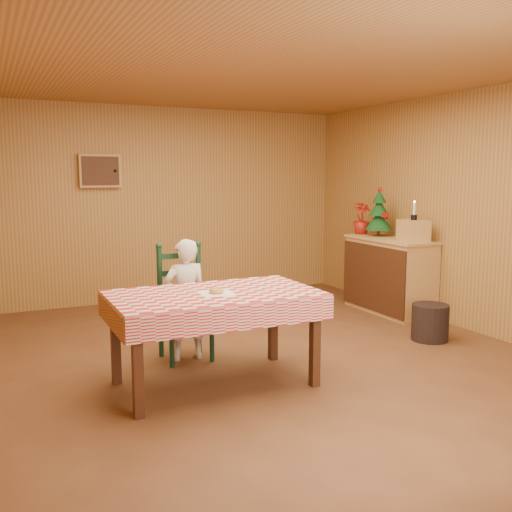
{
  "coord_description": "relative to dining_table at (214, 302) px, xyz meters",
  "views": [
    {
      "loc": [
        -2.26,
        -4.54,
        1.7
      ],
      "look_at": [
        0.0,
        0.2,
        0.95
      ],
      "focal_mm": 40.0,
      "sensor_mm": 36.0,
      "label": 1
    }
  ],
  "objects": [
    {
      "name": "ladder_chair",
      "position": [
        -0.0,
        0.79,
        -0.18
      ],
      "size": [
        0.44,
        0.4,
        1.08
      ],
      "color": "black",
      "rests_on": "ground"
    },
    {
      "name": "donut",
      "position": [
        -0.0,
        -0.05,
        0.11
      ],
      "size": [
        0.16,
        0.16,
        0.04
      ],
      "primitive_type": "torus",
      "rotation": [
        0.0,
        0.0,
        -0.36
      ],
      "color": "gold",
      "rests_on": "napkin"
    },
    {
      "name": "flower_arrangement",
      "position": [
        2.83,
        1.95,
        0.44
      ],
      "size": [
        0.25,
        0.25,
        0.4
      ],
      "primitive_type": "imported",
      "rotation": [
        0.0,
        0.0,
        -0.13
      ],
      "color": "maroon",
      "rests_on": "shelf_unit"
    },
    {
      "name": "christmas_tree",
      "position": [
        2.88,
        1.65,
        0.52
      ],
      "size": [
        0.34,
        0.34,
        0.62
      ],
      "color": "#452312",
      "rests_on": "shelf_unit"
    },
    {
      "name": "dining_table",
      "position": [
        0.0,
        0.0,
        0.0
      ],
      "size": [
        1.66,
        0.96,
        0.77
      ],
      "color": "#452312",
      "rests_on": "ground"
    },
    {
      "name": "cabin_walls",
      "position": [
        0.64,
        0.9,
        1.14
      ],
      "size": [
        5.1,
        6.05,
        2.65
      ],
      "color": "#AF7E3F",
      "rests_on": "ground"
    },
    {
      "name": "crate",
      "position": [
        2.88,
        1.0,
        0.37
      ],
      "size": [
        0.37,
        0.37,
        0.25
      ],
      "primitive_type": "cube",
      "rotation": [
        0.0,
        0.0,
        -0.26
      ],
      "color": "tan",
      "rests_on": "shelf_unit"
    },
    {
      "name": "candle_set",
      "position": [
        2.88,
        1.0,
        0.56
      ],
      "size": [
        0.07,
        0.07,
        0.22
      ],
      "color": "black",
      "rests_on": "crate"
    },
    {
      "name": "storage_bin",
      "position": [
        2.47,
        0.23,
        -0.5
      ],
      "size": [
        0.47,
        0.47,
        0.38
      ],
      "primitive_type": "cylinder",
      "rotation": [
        0.0,
        0.0,
        -0.3
      ],
      "color": "black",
      "rests_on": "ground"
    },
    {
      "name": "napkin",
      "position": [
        -0.0,
        -0.05,
        0.08
      ],
      "size": [
        0.27,
        0.27,
        0.0
      ],
      "primitive_type": "cube",
      "rotation": [
        0.0,
        0.0,
        -0.06
      ],
      "color": "white",
      "rests_on": "dining_table"
    },
    {
      "name": "seated_child",
      "position": [
        -0.0,
        0.73,
        -0.13
      ],
      "size": [
        0.41,
        0.27,
        1.12
      ],
      "primitive_type": "imported",
      "rotation": [
        0.0,
        0.0,
        3.14
      ],
      "color": "silver",
      "rests_on": "ground"
    },
    {
      "name": "ground",
      "position": [
        0.64,
        0.37,
        -0.69
      ],
      "size": [
        6.0,
        6.0,
        0.0
      ],
      "primitive_type": "plane",
      "color": "brown",
      "rests_on": "ground"
    },
    {
      "name": "shelf_unit",
      "position": [
        2.87,
        1.4,
        -0.22
      ],
      "size": [
        0.54,
        1.24,
        0.93
      ],
      "color": "tan",
      "rests_on": "ground"
    }
  ]
}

